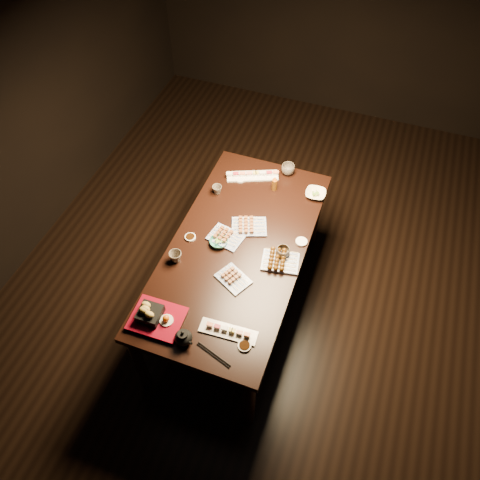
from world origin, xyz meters
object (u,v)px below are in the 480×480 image
at_px(yakitori_plate_center, 226,235).
at_px(edamame_bowl_green, 219,242).
at_px(teapot, 183,337).
at_px(yakitori_plate_left, 249,225).
at_px(tempura_tray, 156,315).
at_px(dining_table, 238,278).
at_px(edamame_bowl_cream, 316,194).
at_px(teacup_near_left, 176,257).
at_px(sushi_platter_far, 252,174).
at_px(condiment_bottle, 275,183).
at_px(sushi_platter_near, 228,330).
at_px(teacup_far_left, 217,190).
at_px(teacup_mid_right, 283,252).
at_px(yakitori_plate_right, 233,277).
at_px(teacup_far_right, 288,169).

relative_size(yakitori_plate_center, edamame_bowl_green, 1.85).
bearing_deg(teapot, yakitori_plate_left, 107.40).
height_order(tempura_tray, teapot, tempura_tray).
relative_size(dining_table, teapot, 14.33).
relative_size(yakitori_plate_left, teapot, 1.94).
xyz_separation_m(edamame_bowl_green, edamame_bowl_cream, (0.51, 0.68, -0.00)).
bearing_deg(teacup_near_left, yakitori_plate_left, 50.28).
height_order(edamame_bowl_green, tempura_tray, tempura_tray).
relative_size(sushi_platter_far, condiment_bottle, 3.11).
bearing_deg(sushi_platter_near, teacup_far_left, 111.62).
bearing_deg(dining_table, edamame_bowl_cream, 68.33).
height_order(yakitori_plate_center, teacup_mid_right, teacup_mid_right).
bearing_deg(sushi_platter_near, edamame_bowl_green, 113.13).
distance_m(edamame_bowl_green, teapot, 0.75).
relative_size(yakitori_plate_center, teacup_mid_right, 2.51).
bearing_deg(sushi_platter_near, yakitori_plate_right, 102.62).
distance_m(teacup_far_left, condiment_bottle, 0.43).
distance_m(yakitori_plate_left, condiment_bottle, 0.43).
xyz_separation_m(tempura_tray, teacup_far_left, (-0.06, 1.13, -0.02)).
bearing_deg(condiment_bottle, yakitori_plate_left, -96.88).
height_order(sushi_platter_near, sushi_platter_far, sushi_platter_far).
bearing_deg(yakitori_plate_right, teacup_near_left, -154.12).
height_order(yakitori_plate_right, teapot, teapot).
height_order(sushi_platter_near, teacup_far_right, teacup_far_right).
distance_m(yakitori_plate_right, teacup_near_left, 0.41).
xyz_separation_m(sushi_platter_near, condiment_bottle, (-0.10, 1.24, 0.04)).
relative_size(sushi_platter_near, teacup_mid_right, 3.81).
xyz_separation_m(dining_table, teapot, (-0.06, -0.77, 0.43)).
xyz_separation_m(sushi_platter_near, edamame_bowl_green, (-0.30, 0.61, -0.00)).
bearing_deg(dining_table, teapot, -85.95).
xyz_separation_m(dining_table, yakitori_plate_right, (0.07, -0.26, 0.40)).
bearing_deg(teacup_far_right, teacup_far_left, -138.43).
height_order(sushi_platter_far, teacup_near_left, teacup_near_left).
height_order(teacup_mid_right, teapot, teapot).
bearing_deg(sushi_platter_far, edamame_bowl_green, 67.17).
bearing_deg(dining_table, sushi_platter_near, -66.47).
bearing_deg(tempura_tray, teacup_near_left, 99.04).
distance_m(yakitori_plate_center, teacup_near_left, 0.38).
height_order(yakitori_plate_left, edamame_bowl_cream, yakitori_plate_left).
relative_size(sushi_platter_far, edamame_bowl_cream, 2.65).
height_order(edamame_bowl_green, teacup_far_left, teacup_far_left).
relative_size(dining_table, edamame_bowl_green, 14.30).
relative_size(sushi_platter_far, yakitori_plate_left, 1.63).
bearing_deg(yakitori_plate_center, tempura_tray, -91.09).
relative_size(teacup_mid_right, teacup_far_right, 0.89).
relative_size(yakitori_plate_center, teapot, 1.85).
relative_size(sushi_platter_far, teacup_far_left, 5.47).
distance_m(dining_table, edamame_bowl_green, 0.42).
distance_m(sushi_platter_far, teacup_mid_right, 0.79).
relative_size(sushi_platter_near, tempura_tray, 1.11).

